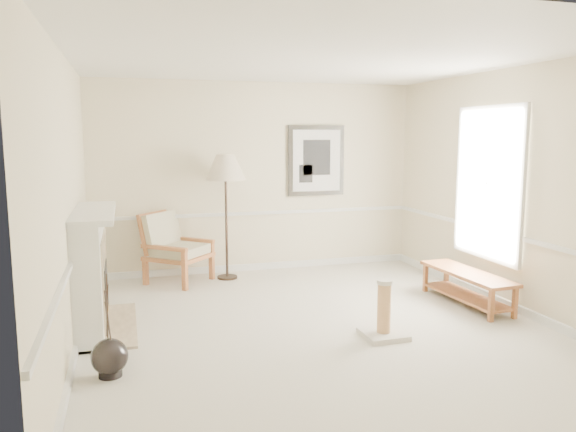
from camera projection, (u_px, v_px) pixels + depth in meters
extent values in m
plane|color=silver|center=(314.00, 326.00, 6.24)|extent=(5.50, 5.50, 0.00)
cube|color=beige|center=(257.00, 178.00, 8.64)|extent=(5.00, 0.04, 2.90)
cube|color=beige|center=(462.00, 244.00, 3.41)|extent=(5.00, 0.04, 2.90)
cube|color=beige|center=(67.00, 204.00, 5.34)|extent=(0.04, 5.50, 2.90)
cube|color=beige|center=(512.00, 190.00, 6.72)|extent=(0.04, 5.50, 2.90)
cube|color=white|center=(316.00, 58.00, 5.82)|extent=(5.00, 5.50, 0.04)
cube|color=white|center=(258.00, 266.00, 8.82)|extent=(4.95, 0.04, 0.10)
cube|color=white|center=(258.00, 213.00, 8.70)|extent=(4.95, 0.04, 0.05)
cube|color=white|center=(489.00, 183.00, 7.08)|extent=(0.03, 1.20, 1.80)
cube|color=white|center=(488.00, 183.00, 7.08)|extent=(0.05, 1.34, 1.94)
cube|color=black|center=(316.00, 161.00, 8.84)|extent=(0.92, 0.04, 1.10)
cube|color=white|center=(317.00, 161.00, 8.81)|extent=(0.78, 0.01, 0.96)
cube|color=black|center=(317.00, 157.00, 8.80)|extent=(0.45, 0.01, 0.55)
cube|color=white|center=(90.00, 273.00, 6.06)|extent=(0.28, 1.50, 1.25)
cube|color=white|center=(92.00, 213.00, 5.98)|extent=(0.46, 1.64, 0.06)
cube|color=#C6B28E|center=(105.00, 279.00, 6.11)|extent=(0.02, 1.05, 0.95)
cube|color=black|center=(106.00, 290.00, 6.14)|extent=(0.02, 0.62, 0.58)
cube|color=#B38F3B|center=(108.00, 313.00, 6.17)|extent=(0.01, 0.66, 0.05)
cube|color=#C6B28E|center=(108.00, 326.00, 6.20)|extent=(0.60, 1.50, 0.03)
sphere|color=black|center=(110.00, 357.00, 4.91)|extent=(0.32, 0.32, 0.32)
cylinder|color=black|center=(110.00, 371.00, 4.93)|extent=(0.21, 0.21, 0.09)
cylinder|color=black|center=(107.00, 311.00, 4.85)|extent=(0.05, 0.14, 0.50)
cylinder|color=black|center=(108.00, 315.00, 4.86)|extent=(0.06, 0.17, 0.41)
cylinder|color=black|center=(107.00, 306.00, 4.84)|extent=(0.03, 0.07, 0.59)
cube|color=#965A30|center=(185.00, 276.00, 7.62)|extent=(0.09, 0.09, 0.41)
cube|color=#965A30|center=(146.00, 271.00, 7.91)|extent=(0.09, 0.09, 0.41)
cube|color=#965A30|center=(212.00, 265.00, 8.22)|extent=(0.09, 0.09, 0.41)
cube|color=#965A30|center=(174.00, 261.00, 8.51)|extent=(0.09, 0.09, 0.41)
cube|color=#965A30|center=(179.00, 256.00, 8.04)|extent=(1.07, 1.07, 0.05)
cube|color=#965A30|center=(159.00, 231.00, 8.14)|extent=(0.63, 0.68, 0.59)
cube|color=#965A30|center=(164.00, 248.00, 7.71)|extent=(0.61, 0.55, 0.05)
cube|color=#965A30|center=(192.00, 240.00, 8.31)|extent=(0.61, 0.55, 0.05)
cube|color=white|center=(179.00, 250.00, 8.03)|extent=(0.98, 0.98, 0.13)
cube|color=white|center=(162.00, 230.00, 8.11)|extent=(0.62, 0.66, 0.53)
cylinder|color=black|center=(227.00, 277.00, 8.30)|extent=(0.30, 0.30, 0.03)
cylinder|color=black|center=(226.00, 222.00, 8.18)|extent=(0.04, 0.04, 1.64)
cone|color=beige|center=(226.00, 167.00, 8.07)|extent=(0.71, 0.71, 0.36)
cube|color=#965A30|center=(467.00, 273.00, 6.99)|extent=(0.51, 1.47, 0.04)
cube|color=#965A30|center=(466.00, 296.00, 7.03)|extent=(0.45, 1.37, 0.03)
cube|color=#965A30|center=(491.00, 306.00, 6.34)|extent=(0.05, 0.05, 0.37)
cube|color=#965A30|center=(515.00, 303.00, 6.45)|extent=(0.05, 0.05, 0.37)
cube|color=#965A30|center=(425.00, 278.00, 7.58)|extent=(0.05, 0.05, 0.37)
cube|color=#965A30|center=(446.00, 276.00, 7.69)|extent=(0.05, 0.05, 0.37)
cube|color=white|center=(383.00, 334.00, 5.89)|extent=(0.44, 0.44, 0.05)
cylinder|color=tan|center=(384.00, 308.00, 5.85)|extent=(0.14, 0.14, 0.52)
cylinder|color=white|center=(385.00, 282.00, 5.81)|extent=(0.16, 0.16, 0.04)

